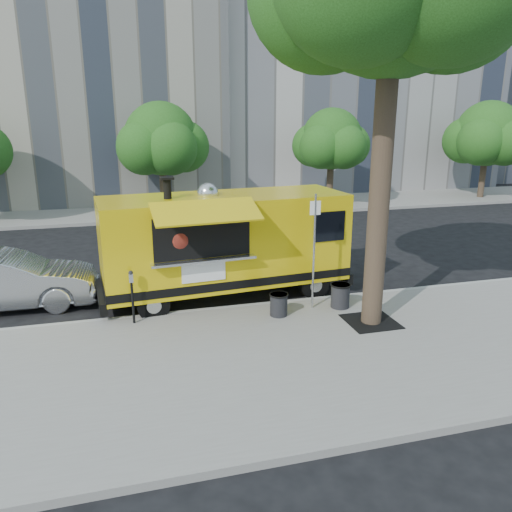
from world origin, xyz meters
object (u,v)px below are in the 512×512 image
Objects in this scene: trash_bin_left at (340,295)px; trash_bin_right at (279,304)px; sign_post at (314,245)px; parking_meter at (132,291)px; far_tree_d at (488,134)px; sedan at (6,281)px; food_truck at (224,242)px; far_tree_c at (332,139)px; far_tree_b at (161,139)px.

trash_bin_right is (-1.72, -0.11, -0.03)m from trash_bin_left.
sign_post is 2.25× the size of parking_meter.
far_tree_d reaches higher than sedan.
sign_post is at bearing -46.10° from food_truck.
far_tree_d reaches higher than far_tree_c.
sign_post is (-6.45, -13.95, -1.87)m from far_tree_c.
sedan is at bearing -113.89° from far_tree_b.
trash_bin_right is (3.54, -0.47, -0.53)m from parking_meter.
far_tree_b is 14.48m from parking_meter.
sign_post is 1.55m from trash_bin_left.
parking_meter is 0.29× the size of sedan.
far_tree_d is 1.21× the size of sedan.
far_tree_b reaches higher than far_tree_c.
trash_bin_right is at bearing -117.68° from far_tree_c.
sign_post is at bearing -114.81° from far_tree_c.
far_tree_d reaches higher than far_tree_b.
far_tree_b is 12.74m from food_truck.
far_tree_d reaches higher than sign_post.
sedan is 8.18× the size of trash_bin_right.
far_tree_b is at bearing 96.06° from trash_bin_right.
trash_bin_left is (-15.73, -14.31, -3.40)m from far_tree_d.
parking_meter is 2.34× the size of trash_bin_right.
far_tree_d is at bearing 29.04° from food_truck.
far_tree_c is at bearing 62.32° from trash_bin_right.
sign_post reaches higher than trash_bin_right.
far_tree_b reaches higher than sedan.
parking_meter is at bearing -154.56° from food_truck.
trash_bin_left is at bearing -3.90° from parking_meter.
far_tree_d is 22.90m from trash_bin_right.
far_tree_d is (19.00, -0.10, 0.06)m from far_tree_b.
parking_meter is at bearing 176.10° from trash_bin_left.
sign_post is at bearing 167.51° from trash_bin_left.
far_tree_c is 0.92× the size of far_tree_d.
far_tree_d is 0.79× the size of food_truck.
food_truck is (-8.42, -12.23, -2.09)m from far_tree_c.
far_tree_b is 9.65× the size of trash_bin_right.
sedan is (-24.22, -11.69, -3.12)m from far_tree_d.
parking_meter is 3.94m from sedan.
food_truck is at bearing 138.89° from sign_post.
far_tree_c reaches higher than parking_meter.
parking_meter is 3.06m from food_truck.
far_tree_b is at bearing 102.77° from trash_bin_left.
far_tree_c is at bearing 51.34° from parking_meter.
parking_meter is at bearing 177.48° from sign_post.
food_truck is at bearing 145.05° from trash_bin_left.
far_tree_b reaches higher than parking_meter.
food_truck is at bearing -124.53° from far_tree_c.
sign_post is 0.42× the size of food_truck.
trash_bin_left is (5.27, -0.36, -0.49)m from parking_meter.
food_truck is 2.50m from trash_bin_right.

